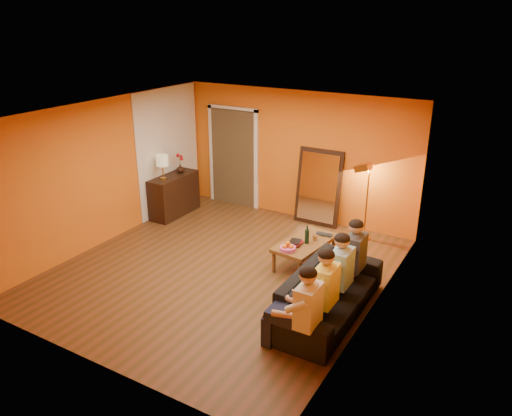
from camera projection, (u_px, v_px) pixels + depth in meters
The scene contains 27 objects.
room_shell at pixel (233, 189), 8.10m from camera, with size 5.00×5.50×2.60m.
white_accent at pixel (169, 151), 10.38m from camera, with size 0.02×1.90×2.58m, color white.
doorway_recess at pixel (236, 157), 10.88m from camera, with size 1.06×0.30×2.10m, color #3F2D19.
door_jamb_left at pixel (212, 154), 11.05m from camera, with size 0.08×0.06×2.20m, color white.
door_jamb_right at pixel (256, 162), 10.51m from camera, with size 0.08×0.06×2.20m, color white.
door_header at pixel (233, 108), 10.39m from camera, with size 1.22×0.06×0.08m, color white.
mirror_frame at pixel (319, 187), 9.86m from camera, with size 0.92×0.06×1.52m, color black.
mirror_glass at pixel (318, 188), 9.83m from camera, with size 0.78×0.02×1.36m, color white.
sideboard at pixel (174, 195), 10.42m from camera, with size 0.44×1.18×0.85m, color black.
table_lamp at pixel (163, 167), 9.93m from camera, with size 0.24×0.24×0.51m, color beige, non-canonical shape.
sofa at pixel (329, 293), 6.97m from camera, with size 0.88×2.24×0.66m, color black.
coffee_table at pixel (305, 252), 8.41m from camera, with size 0.62×1.22×0.42m, color brown, non-canonical shape.
floor_lamp at pixel (367, 203), 9.15m from camera, with size 0.30×0.24×1.44m, color gold, non-canonical shape.
dog at pixel (346, 268), 7.60m from camera, with size 0.38×0.59×0.69m, color #8D5B3F, non-canonical shape.
person_far_left at pixel (308, 313), 6.00m from camera, with size 0.70×0.44×1.22m, color silver, non-canonical shape.
person_mid_left at pixel (326, 292), 6.45m from camera, with size 0.70×0.44×1.22m, color #FDEC54, non-canonical shape.
person_mid_right at pixel (341, 274), 6.89m from camera, with size 0.70×0.44×1.22m, color #93C3E3, non-canonical shape.
person_far_right at pixel (355, 258), 7.33m from camera, with size 0.70×0.44×1.22m, color #38383D, non-canonical shape.
fruit_bowl at pixel (288, 246), 7.98m from camera, with size 0.26×0.26×0.16m, color #E24FA7, non-canonical shape.
wine_bottle at pixel (307, 234), 8.21m from camera, with size 0.07×0.07×0.31m, color black.
tumbler at pixel (315, 238), 8.35m from camera, with size 0.09×0.09×0.09m, color #B27F3F.
laptop at pixel (323, 235), 8.52m from camera, with size 0.29×0.19×0.02m, color black.
book_lower at pixel (290, 243), 8.25m from camera, with size 0.18×0.24×0.02m, color black.
book_mid at pixel (291, 241), 8.24m from camera, with size 0.18×0.25×0.02m, color #AA1319.
book_upper at pixel (290, 241), 8.22m from camera, with size 0.17×0.23×0.02m, color black.
vase at pixel (180, 168), 10.43m from camera, with size 0.17×0.17×0.18m, color black.
flowers at pixel (180, 157), 10.35m from camera, with size 0.17×0.17×0.42m, color #AA1319, non-canonical shape.
Camera 1 is at (4.16, -6.06, 3.98)m, focal length 35.00 mm.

